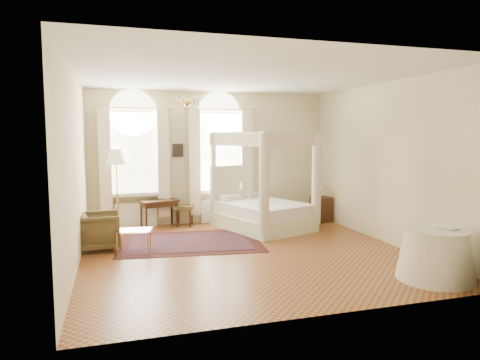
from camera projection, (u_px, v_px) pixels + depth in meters
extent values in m
plane|color=#9F602E|center=(247.00, 252.00, 8.13)|extent=(6.00, 6.00, 0.00)
plane|color=#F5E2BA|center=(211.00, 158.00, 10.82)|extent=(6.00, 0.00, 6.00)
plane|color=#F5E2BA|center=(322.00, 183.00, 5.10)|extent=(6.00, 0.00, 6.00)
plane|color=#F5E2BA|center=(75.00, 170.00, 7.11)|extent=(0.00, 6.00, 6.00)
plane|color=#F5E2BA|center=(385.00, 163.00, 8.80)|extent=(0.00, 6.00, 6.00)
plane|color=white|center=(247.00, 76.00, 7.78)|extent=(6.00, 6.00, 0.00)
cube|color=white|center=(134.00, 153.00, 10.24)|extent=(1.10, 0.04, 1.90)
cylinder|color=white|center=(133.00, 113.00, 10.14)|extent=(1.10, 0.04, 1.10)
cube|color=white|center=(135.00, 194.00, 10.26)|extent=(1.32, 0.24, 0.08)
cube|color=beige|center=(105.00, 164.00, 9.91)|extent=(0.28, 0.14, 2.60)
cube|color=beige|center=(163.00, 163.00, 10.29)|extent=(0.28, 0.14, 2.60)
cube|color=white|center=(136.00, 215.00, 10.33)|extent=(1.00, 0.12, 0.58)
cube|color=white|center=(219.00, 152.00, 10.83)|extent=(1.10, 0.04, 1.90)
cylinder|color=white|center=(219.00, 114.00, 10.73)|extent=(1.10, 0.04, 1.10)
cube|color=white|center=(220.00, 191.00, 10.85)|extent=(1.32, 0.24, 0.08)
cube|color=beige|center=(195.00, 162.00, 10.51)|extent=(0.28, 0.14, 2.60)
cube|color=beige|center=(246.00, 162.00, 10.88)|extent=(0.28, 0.14, 2.60)
cube|color=white|center=(220.00, 211.00, 10.92)|extent=(1.00, 0.12, 0.58)
cylinder|color=gold|center=(187.00, 92.00, 8.70)|extent=(0.02, 0.02, 0.40)
sphere|color=gold|center=(187.00, 103.00, 8.72)|extent=(0.16, 0.16, 0.16)
sphere|color=beige|center=(198.00, 99.00, 8.77)|extent=(0.07, 0.07, 0.07)
sphere|color=beige|center=(191.00, 100.00, 8.92)|extent=(0.07, 0.07, 0.07)
sphere|color=beige|center=(180.00, 100.00, 8.86)|extent=(0.07, 0.07, 0.07)
sphere|color=beige|center=(176.00, 99.00, 8.65)|extent=(0.07, 0.07, 0.07)
sphere|color=beige|center=(183.00, 98.00, 8.50)|extent=(0.07, 0.07, 0.07)
sphere|color=beige|center=(194.00, 99.00, 8.56)|extent=(0.07, 0.07, 0.07)
cube|color=black|center=(178.00, 150.00, 10.53)|extent=(0.26, 0.03, 0.32)
cube|color=black|center=(266.00, 146.00, 11.17)|extent=(0.22, 0.03, 0.26)
cube|color=beige|center=(263.00, 221.00, 10.18)|extent=(2.27, 2.50, 0.35)
cube|color=white|center=(263.00, 208.00, 10.14)|extent=(2.14, 2.38, 0.27)
cube|color=beige|center=(239.00, 188.00, 10.90)|extent=(1.59, 0.64, 1.17)
cube|color=beige|center=(213.00, 180.00, 10.40)|extent=(0.11, 0.11, 2.25)
cube|color=beige|center=(263.00, 177.00, 11.31)|extent=(0.11, 0.11, 2.25)
cube|color=beige|center=(264.00, 188.00, 8.85)|extent=(0.11, 0.11, 2.25)
cube|color=beige|center=(316.00, 183.00, 9.76)|extent=(0.11, 0.11, 2.25)
cube|color=beige|center=(239.00, 134.00, 10.74)|extent=(1.59, 0.64, 0.08)
cube|color=beige|center=(292.00, 134.00, 9.19)|extent=(1.59, 0.64, 0.08)
cube|color=beige|center=(237.00, 134.00, 9.50)|extent=(0.78, 1.96, 0.08)
cube|color=beige|center=(288.00, 134.00, 10.42)|extent=(0.78, 1.96, 0.08)
cube|color=beige|center=(239.00, 139.00, 10.75)|extent=(1.63, 0.63, 0.27)
cube|color=beige|center=(292.00, 140.00, 9.20)|extent=(1.63, 0.63, 0.27)
cube|color=beige|center=(237.00, 140.00, 9.52)|extent=(0.76, 2.00, 0.27)
cube|color=beige|center=(288.00, 139.00, 10.43)|extent=(0.76, 2.00, 0.27)
cylinder|color=beige|center=(264.00, 183.00, 8.84)|extent=(0.22, 0.22, 2.06)
cylinder|color=beige|center=(316.00, 179.00, 9.75)|extent=(0.22, 0.22, 2.06)
cube|color=#3C2210|center=(321.00, 209.00, 10.97)|extent=(0.49, 0.45, 0.64)
cylinder|color=gold|center=(317.00, 193.00, 10.97)|extent=(0.12, 0.12, 0.20)
cone|color=beige|center=(317.00, 185.00, 10.95)|extent=(0.28, 0.28, 0.22)
cube|color=#3C2210|center=(159.00, 201.00, 10.26)|extent=(0.98, 0.69, 0.05)
cube|color=#3C2210|center=(159.00, 204.00, 10.26)|extent=(0.87, 0.58, 0.09)
cylinder|color=#3C2210|center=(141.00, 215.00, 10.23)|extent=(0.04, 0.04, 0.62)
cylinder|color=#3C2210|center=(172.00, 212.00, 10.65)|extent=(0.04, 0.04, 0.62)
cylinder|color=#3C2210|center=(146.00, 218.00, 9.93)|extent=(0.04, 0.04, 0.62)
cylinder|color=#3C2210|center=(178.00, 214.00, 10.35)|extent=(0.04, 0.04, 0.62)
imported|color=black|center=(157.00, 199.00, 10.29)|extent=(0.36, 0.25, 0.03)
cube|color=#4A3C1F|center=(184.00, 207.00, 10.44)|extent=(0.56, 0.56, 0.09)
cylinder|color=#3C2210|center=(176.00, 219.00, 10.31)|extent=(0.04, 0.04, 0.42)
cylinder|color=#3C2210|center=(190.00, 219.00, 10.30)|extent=(0.04, 0.04, 0.42)
cylinder|color=#3C2210|center=(179.00, 216.00, 10.64)|extent=(0.04, 0.04, 0.42)
cylinder|color=#3C2210|center=(192.00, 216.00, 10.63)|extent=(0.04, 0.04, 0.42)
imported|color=#4A3B1F|center=(98.00, 231.00, 8.29)|extent=(0.83, 0.81, 0.73)
cube|color=silver|center=(134.00, 230.00, 8.08)|extent=(0.73, 0.58, 0.02)
cylinder|color=gold|center=(117.00, 244.00, 7.90)|extent=(0.03, 0.03, 0.43)
cylinder|color=gold|center=(148.00, 243.00, 7.94)|extent=(0.03, 0.03, 0.43)
cylinder|color=gold|center=(121.00, 239.00, 8.26)|extent=(0.03, 0.03, 0.43)
cylinder|color=gold|center=(150.00, 239.00, 8.30)|extent=(0.03, 0.03, 0.43)
cylinder|color=gold|center=(119.00, 229.00, 10.05)|extent=(0.33, 0.33, 0.03)
cylinder|color=gold|center=(117.00, 195.00, 9.96)|extent=(0.04, 0.04, 1.67)
cone|color=beige|center=(116.00, 157.00, 9.87)|extent=(0.49, 0.49, 0.36)
cube|color=#441710|center=(190.00, 242.00, 8.87)|extent=(3.10, 2.39, 0.01)
cube|color=black|center=(190.00, 242.00, 8.87)|extent=(2.60, 1.89, 0.01)
cone|color=white|center=(435.00, 256.00, 6.57)|extent=(1.16, 1.16, 0.75)
cylinder|color=white|center=(437.00, 230.00, 6.53)|extent=(0.95, 0.95, 0.04)
imported|color=black|center=(444.00, 229.00, 6.49)|extent=(0.23, 0.29, 0.02)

